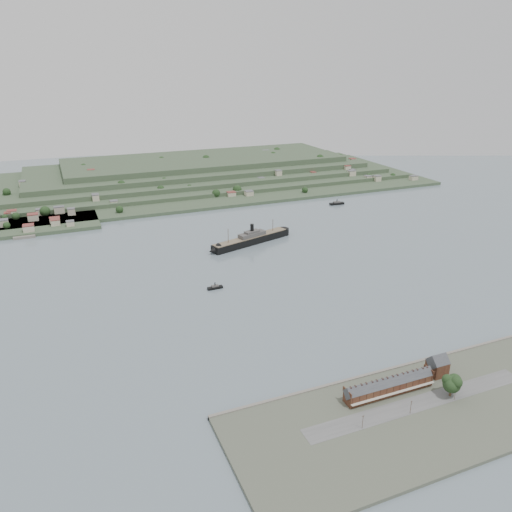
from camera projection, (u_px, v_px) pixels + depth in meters
name	position (u px, v px, depth m)	size (l,w,h in m)	color
ground	(279.00, 281.00, 429.94)	(1400.00, 1400.00, 0.00)	slate
near_shore	(425.00, 410.00, 268.84)	(220.00, 80.00, 2.60)	#4C5142
terrace_row	(389.00, 386.00, 279.28)	(55.60, 9.80, 11.07)	#482619
gabled_building	(437.00, 365.00, 295.59)	(10.40, 10.18, 14.09)	#482619
far_peninsula	(189.00, 175.00, 773.86)	(760.00, 309.00, 30.00)	#364A31
steamship	(249.00, 240.00, 513.72)	(101.42, 40.85, 24.98)	black
tugboat	(215.00, 287.00, 413.66)	(12.98, 3.72, 5.81)	black
ferry_east	(337.00, 203.00, 657.20)	(19.95, 7.00, 7.34)	black
fig_tree	(453.00, 383.00, 275.46)	(12.22, 10.58, 13.64)	#473421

